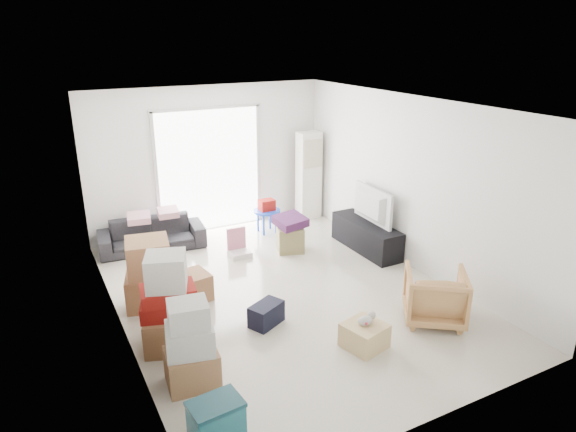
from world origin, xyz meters
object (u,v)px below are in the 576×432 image
(kids_table, at_px, (267,209))
(tv_console, at_px, (366,236))
(armchair, at_px, (435,293))
(ottoman, at_px, (290,239))
(sofa, at_px, (151,230))
(storage_bins, at_px, (217,427))
(wood_crate, at_px, (364,335))
(television, at_px, (367,219))
(ac_tower, at_px, (309,176))

(kids_table, bearing_deg, tv_console, -53.08)
(armchair, height_order, kids_table, armchair)
(armchair, relative_size, ottoman, 1.78)
(sofa, xyz_separation_m, armchair, (2.68, -4.09, 0.04))
(storage_bins, relative_size, wood_crate, 1.19)
(storage_bins, bearing_deg, kids_table, 59.65)
(tv_console, height_order, wood_crate, tv_console)
(television, distance_m, sofa, 3.73)
(ottoman, bearing_deg, ac_tower, 49.86)
(television, relative_size, kids_table, 1.63)
(tv_console, bearing_deg, sofa, 151.57)
(ac_tower, relative_size, storage_bins, 3.24)
(kids_table, relative_size, wood_crate, 1.41)
(wood_crate, bearing_deg, kids_table, 81.45)
(sofa, bearing_deg, wood_crate, -63.64)
(wood_crate, bearing_deg, sofa, 110.03)
(ac_tower, bearing_deg, tv_console, -88.51)
(armchair, bearing_deg, storage_bins, 49.78)
(armchair, height_order, ottoman, armchair)
(storage_bins, height_order, wood_crate, storage_bins)
(television, distance_m, kids_table, 1.94)
(storage_bins, bearing_deg, ottoman, 53.72)
(ottoman, height_order, wood_crate, ottoman)
(wood_crate, bearing_deg, armchair, 3.80)
(television, height_order, wood_crate, television)
(television, relative_size, wood_crate, 2.31)
(storage_bins, bearing_deg, tv_console, 38.68)
(sofa, height_order, armchair, armchair)
(tv_console, relative_size, storage_bins, 2.78)
(sofa, xyz_separation_m, storage_bins, (-0.63, -4.90, -0.08))
(ottoman, bearing_deg, wood_crate, -100.91)
(television, bearing_deg, kids_table, 39.39)
(tv_console, distance_m, ottoman, 1.32)
(ac_tower, relative_size, sofa, 0.98)
(ac_tower, xyz_separation_m, ottoman, (-1.13, -1.35, -0.66))
(sofa, bearing_deg, ottoman, -23.44)
(tv_console, relative_size, armchair, 1.94)
(ac_tower, distance_m, kids_table, 1.25)
(wood_crate, bearing_deg, storage_bins, -161.15)
(ac_tower, distance_m, ottoman, 1.88)
(sofa, distance_m, kids_table, 2.12)
(armchair, xyz_separation_m, kids_table, (-0.57, 3.86, 0.07))
(storage_bins, bearing_deg, television, 38.68)
(wood_crate, bearing_deg, ottoman, 79.09)
(ac_tower, relative_size, television, 1.67)
(ac_tower, relative_size, kids_table, 2.73)
(tv_console, bearing_deg, armchair, -104.37)
(television, xyz_separation_m, sofa, (-3.27, 1.77, -0.22))
(storage_bins, height_order, ottoman, storage_bins)
(tv_console, relative_size, kids_table, 2.35)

